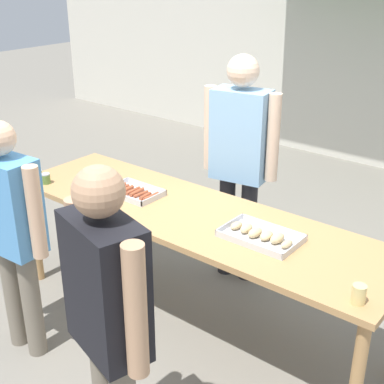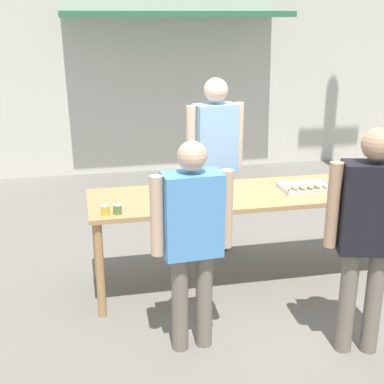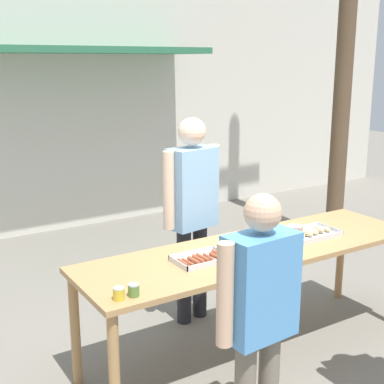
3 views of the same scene
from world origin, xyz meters
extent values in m
plane|color=slate|center=(0.00, 0.00, 0.00)|extent=(24.00, 24.00, 0.00)
cube|color=beige|center=(0.00, 4.00, 2.25)|extent=(12.00, 0.12, 4.50)
cube|color=#2D704C|center=(0.00, 3.45, 2.40)|extent=(3.20, 1.00, 0.08)
cube|color=tan|center=(0.00, 0.00, 0.86)|extent=(2.82, 0.81, 0.04)
cylinder|color=tan|center=(-1.34, -0.34, 0.42)|extent=(0.07, 0.07, 0.84)
cylinder|color=tan|center=(-1.34, 0.34, 0.42)|extent=(0.07, 0.07, 0.84)
cylinder|color=tan|center=(1.34, 0.34, 0.42)|extent=(0.07, 0.07, 0.84)
cube|color=silver|center=(-0.51, -0.02, 0.89)|extent=(0.39, 0.26, 0.01)
cube|color=silver|center=(-0.51, -0.15, 0.91)|extent=(0.39, 0.01, 0.03)
cube|color=silver|center=(-0.51, 0.10, 0.91)|extent=(0.39, 0.01, 0.03)
cube|color=silver|center=(-0.70, -0.02, 0.91)|extent=(0.01, 0.26, 0.03)
cube|color=silver|center=(-0.32, -0.02, 0.91)|extent=(0.01, 0.26, 0.03)
cylinder|color=#A34C2D|center=(-0.66, -0.03, 0.90)|extent=(0.03, 0.13, 0.03)
cylinder|color=#A34C2D|center=(-0.63, -0.03, 0.90)|extent=(0.03, 0.14, 0.02)
cylinder|color=#A34C2D|center=(-0.58, -0.03, 0.91)|extent=(0.04, 0.12, 0.03)
cylinder|color=#A34C2D|center=(-0.53, -0.02, 0.90)|extent=(0.03, 0.14, 0.03)
cylinder|color=#A34C2D|center=(-0.49, -0.02, 0.90)|extent=(0.04, 0.14, 0.03)
cylinder|color=#A34C2D|center=(-0.45, -0.02, 0.90)|extent=(0.03, 0.13, 0.02)
cylinder|color=#A34C2D|center=(-0.40, -0.03, 0.90)|extent=(0.04, 0.11, 0.03)
cylinder|color=#A34C2D|center=(-0.36, -0.01, 0.91)|extent=(0.03, 0.14, 0.03)
cube|color=silver|center=(0.55, -0.02, 0.89)|extent=(0.47, 0.30, 0.01)
cube|color=silver|center=(0.55, -0.17, 0.91)|extent=(0.47, 0.01, 0.03)
cube|color=silver|center=(0.55, 0.12, 0.91)|extent=(0.47, 0.01, 0.03)
cube|color=silver|center=(0.32, -0.02, 0.91)|extent=(0.01, 0.30, 0.03)
cube|color=silver|center=(0.78, -0.02, 0.91)|extent=(0.01, 0.30, 0.03)
ellipsoid|color=#D6B77F|center=(0.37, -0.02, 0.91)|extent=(0.06, 0.10, 0.04)
ellipsoid|color=#D6B77F|center=(0.44, -0.02, 0.92)|extent=(0.07, 0.11, 0.05)
ellipsoid|color=#D6B77F|center=(0.51, -0.03, 0.92)|extent=(0.07, 0.12, 0.05)
ellipsoid|color=#D6B77F|center=(0.59, -0.02, 0.91)|extent=(0.07, 0.12, 0.05)
ellipsoid|color=#D6B77F|center=(0.66, -0.02, 0.92)|extent=(0.07, 0.12, 0.06)
ellipsoid|color=#D6B77F|center=(0.73, -0.03, 0.91)|extent=(0.06, 0.10, 0.04)
cylinder|color=gold|center=(-1.27, -0.29, 0.92)|extent=(0.07, 0.07, 0.07)
cylinder|color=#B2B2B7|center=(-1.27, -0.29, 0.96)|extent=(0.07, 0.07, 0.01)
cylinder|color=#567A38|center=(-1.18, -0.29, 0.92)|extent=(0.07, 0.07, 0.07)
cylinder|color=#B2B2B7|center=(-1.18, -0.29, 0.96)|extent=(0.07, 0.07, 0.01)
cylinder|color=#232328|center=(-0.21, 0.71, 0.44)|extent=(0.13, 0.13, 0.87)
cylinder|color=#232328|center=(-0.02, 0.75, 0.44)|extent=(0.13, 0.13, 0.87)
cube|color=#84B2DB|center=(-0.12, 0.73, 1.22)|extent=(0.46, 0.30, 0.69)
sphere|color=beige|center=(-0.12, 0.73, 1.70)|extent=(0.24, 0.24, 0.24)
cylinder|color=beige|center=(-0.37, 0.69, 1.24)|extent=(0.09, 0.09, 0.66)
cylinder|color=beige|center=(0.14, 0.77, 1.24)|extent=(0.09, 0.09, 0.66)
cylinder|color=#756B5B|center=(-0.61, -0.90, 0.38)|extent=(0.12, 0.12, 0.77)
cylinder|color=#756B5B|center=(-0.79, -0.92, 0.38)|extent=(0.12, 0.12, 0.77)
cube|color=#5193D1|center=(-0.70, -0.91, 1.07)|extent=(0.43, 0.25, 0.61)
sphere|color=#DBAD89|center=(-0.70, -0.91, 1.49)|extent=(0.21, 0.21, 0.21)
cylinder|color=#DBAD89|center=(-0.45, -0.89, 1.08)|extent=(0.09, 0.09, 0.58)
cylinder|color=#DBAD89|center=(-0.95, -0.93, 1.08)|extent=(0.09, 0.09, 0.58)
cylinder|color=#756B5B|center=(0.58, -1.24, 0.41)|extent=(0.12, 0.12, 0.81)
cylinder|color=#756B5B|center=(0.40, -1.19, 0.41)|extent=(0.12, 0.12, 0.81)
cube|color=black|center=(0.49, -1.21, 1.13)|extent=(0.46, 0.33, 0.64)
sphere|color=tan|center=(0.49, -1.21, 1.58)|extent=(0.22, 0.22, 0.22)
cylinder|color=tan|center=(0.24, -1.15, 1.15)|extent=(0.09, 0.09, 0.61)
camera|label=1|loc=(2.00, -2.50, 2.44)|focal=50.00mm
camera|label=2|loc=(-1.43, -4.32, 2.40)|focal=50.00mm
camera|label=3|loc=(-2.48, -3.03, 2.28)|focal=50.00mm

